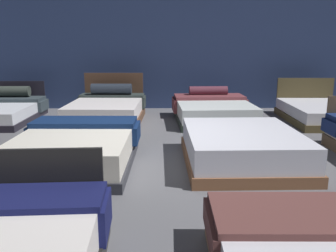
{
  "coord_description": "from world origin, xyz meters",
  "views": [
    {
      "loc": [
        0.1,
        -4.85,
        1.66
      ],
      "look_at": [
        0.15,
        -0.27,
        0.62
      ],
      "focal_mm": 37.73,
      "sensor_mm": 36.0,
      "label": 1
    }
  ],
  "objects_px": {
    "bed_5": "(76,149)",
    "bed_11": "(320,113)",
    "bed_8": "(1,111)",
    "bed_6": "(242,148)",
    "bed_9": "(107,110)",
    "bed_10": "(213,110)"
  },
  "relations": [
    {
      "from": "bed_5",
      "to": "bed_11",
      "type": "distance_m",
      "value": 5.56
    },
    {
      "from": "bed_5",
      "to": "bed_8",
      "type": "relative_size",
      "value": 0.94
    },
    {
      "from": "bed_11",
      "to": "bed_6",
      "type": "bearing_deg",
      "value": -128.4
    },
    {
      "from": "bed_9",
      "to": "bed_10",
      "type": "distance_m",
      "value": 2.37
    },
    {
      "from": "bed_10",
      "to": "bed_11",
      "type": "bearing_deg",
      "value": -4.21
    },
    {
      "from": "bed_6",
      "to": "bed_11",
      "type": "relative_size",
      "value": 0.9
    },
    {
      "from": "bed_6",
      "to": "bed_9",
      "type": "relative_size",
      "value": 0.91
    },
    {
      "from": "bed_11",
      "to": "bed_5",
      "type": "bearing_deg",
      "value": -147.24
    },
    {
      "from": "bed_10",
      "to": "bed_6",
      "type": "bearing_deg",
      "value": -92.31
    },
    {
      "from": "bed_6",
      "to": "bed_11",
      "type": "xyz_separation_m",
      "value": [
        2.38,
        2.86,
        -0.04
      ]
    },
    {
      "from": "bed_6",
      "to": "bed_9",
      "type": "height_order",
      "value": "bed_9"
    },
    {
      "from": "bed_6",
      "to": "bed_10",
      "type": "xyz_separation_m",
      "value": [
        -0.01,
        2.93,
        0.0
      ]
    },
    {
      "from": "bed_6",
      "to": "bed_10",
      "type": "distance_m",
      "value": 2.93
    },
    {
      "from": "bed_10",
      "to": "bed_5",
      "type": "bearing_deg",
      "value": -130.96
    },
    {
      "from": "bed_5",
      "to": "bed_10",
      "type": "xyz_separation_m",
      "value": [
        2.35,
        2.97,
        0.0
      ]
    },
    {
      "from": "bed_6",
      "to": "bed_11",
      "type": "distance_m",
      "value": 3.73
    },
    {
      "from": "bed_10",
      "to": "bed_11",
      "type": "distance_m",
      "value": 2.4
    },
    {
      "from": "bed_5",
      "to": "bed_11",
      "type": "relative_size",
      "value": 0.93
    },
    {
      "from": "bed_5",
      "to": "bed_9",
      "type": "xyz_separation_m",
      "value": [
        -0.02,
        2.94,
        0.02
      ]
    },
    {
      "from": "bed_8",
      "to": "bed_10",
      "type": "bearing_deg",
      "value": -1.84
    },
    {
      "from": "bed_5",
      "to": "bed_6",
      "type": "distance_m",
      "value": 2.36
    },
    {
      "from": "bed_6",
      "to": "bed_8",
      "type": "xyz_separation_m",
      "value": [
        -4.78,
        3.03,
        -0.02
      ]
    }
  ]
}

